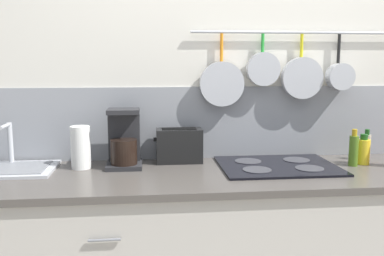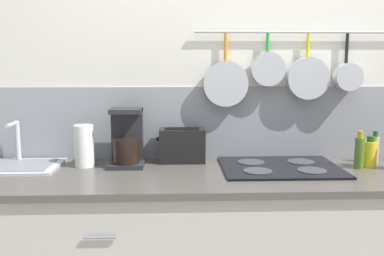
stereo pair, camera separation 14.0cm
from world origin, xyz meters
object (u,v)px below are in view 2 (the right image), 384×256
object	(u,v)px
coffee_maker	(127,142)
toaster	(182,145)
bottle_sesame_oil	(370,153)
bottle_olive_oil	(374,149)
paper_towel_roll	(84,146)
bottle_vinegar	(359,152)

from	to	relation	value
coffee_maker	toaster	distance (m)	0.31
toaster	bottle_sesame_oil	world-z (taller)	toaster
bottle_olive_oil	bottle_sesame_oil	bearing A→B (deg)	-125.52
paper_towel_roll	bottle_olive_oil	xyz separation A→B (m)	(1.60, 0.03, -0.03)
bottle_olive_oil	paper_towel_roll	bearing A→B (deg)	-178.94
coffee_maker	bottle_sesame_oil	world-z (taller)	coffee_maker
bottle_vinegar	paper_towel_roll	bearing A→B (deg)	176.00
bottle_olive_oil	toaster	bearing A→B (deg)	177.11
coffee_maker	bottle_sesame_oil	size ratio (longest dim) A/B	1.87
bottle_vinegar	bottle_olive_oil	world-z (taller)	bottle_vinegar
paper_towel_roll	bottle_vinegar	size ratio (longest dim) A/B	1.12
paper_towel_roll	toaster	xyz separation A→B (m)	(0.53, 0.08, -0.02)
coffee_maker	paper_towel_roll	bearing A→B (deg)	-174.28
toaster	bottle_vinegar	xyz separation A→B (m)	(0.93, -0.19, -0.01)
bottle_vinegar	toaster	bearing A→B (deg)	168.71
bottle_sesame_oil	toaster	bearing A→B (deg)	171.29
paper_towel_roll	bottle_olive_oil	bearing A→B (deg)	1.06
coffee_maker	toaster	xyz separation A→B (m)	(0.30, 0.06, -0.03)
bottle_vinegar	bottle_sesame_oil	bearing A→B (deg)	23.82
bottle_sesame_oil	bottle_olive_oil	world-z (taller)	bottle_olive_oil
toaster	bottle_olive_oil	bearing A→B (deg)	-2.89
paper_towel_roll	bottle_olive_oil	world-z (taller)	paper_towel_roll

